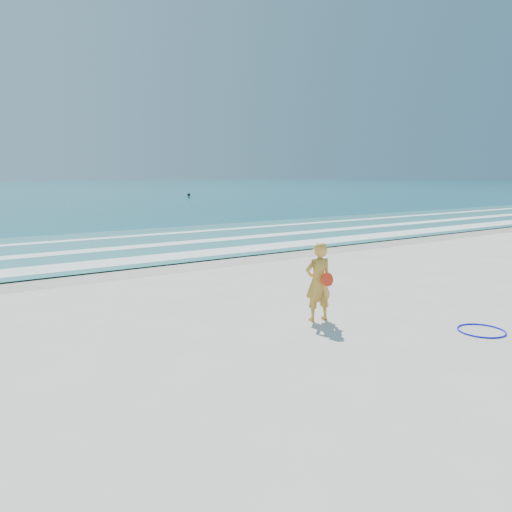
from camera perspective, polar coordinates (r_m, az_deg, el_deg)
ground at (r=8.76m, az=15.35°, el=-10.01°), size 400.00×400.00×0.00m
wet_sand at (r=15.90m, az=-10.16°, el=-1.11°), size 400.00×2.40×0.00m
shallow at (r=20.50m, az=-15.94°, el=1.14°), size 400.00×10.00×0.01m
foam_near at (r=17.06m, az=-11.96°, el=-0.28°), size 400.00×1.40×0.01m
foam_mid at (r=19.75m, az=-15.20°, el=0.89°), size 400.00×0.90×0.01m
foam_far at (r=22.86m, az=-17.95°, el=1.89°), size 400.00×0.60×0.01m
hoop at (r=10.13m, az=24.36°, el=-7.78°), size 1.11×1.11×0.03m
buoy at (r=63.87m, az=-7.69°, el=6.96°), size 0.39×0.39×0.39m
woman at (r=9.81m, az=7.13°, el=-2.94°), size 0.62×0.46×1.55m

